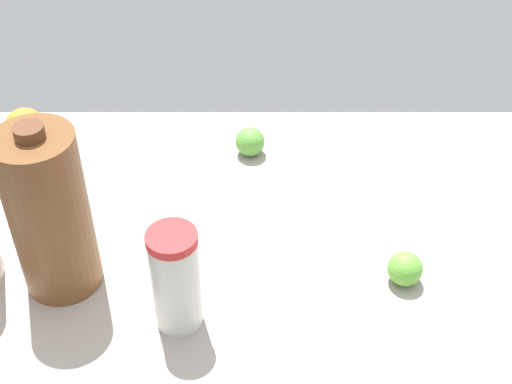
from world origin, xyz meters
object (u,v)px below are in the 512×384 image
lime_near_front (405,269)px  chocolate_milk_jug (49,213)px  orange_loose (26,128)px  tumbler_cup (176,279)px  lime_beside_bowl (250,142)px

lime_near_front → chocolate_milk_jug: bearing=179.5°
orange_loose → lime_near_front: 77.65cm
chocolate_milk_jug → orange_loose: 40.14cm
chocolate_milk_jug → tumbler_cup: bearing=-23.8°
orange_loose → lime_beside_bowl: bearing=-3.6°
chocolate_milk_jug → orange_loose: (-14.51, 36.07, -10.01)cm
lime_near_front → lime_beside_bowl: bearing=126.1°
tumbler_cup → orange_loose: bearing=127.0°
chocolate_milk_jug → lime_beside_bowl: chocolate_milk_jug is taller
orange_loose → tumbler_cup: bearing=-53.0°
orange_loose → chocolate_milk_jug: bearing=-68.1°
orange_loose → lime_near_front: bearing=-28.1°
lime_beside_bowl → lime_near_front: lime_beside_bowl is taller
orange_loose → lime_near_front: orange_loose is taller
tumbler_cup → chocolate_milk_jug: bearing=156.2°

